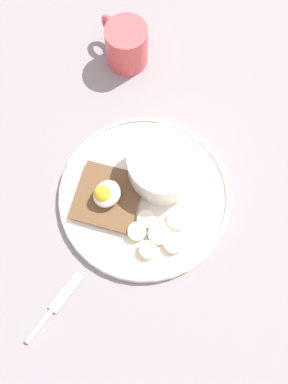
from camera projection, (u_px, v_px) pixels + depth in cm
name	position (u px, v px, depth cm)	size (l,w,h in cm)	color
ground_plane	(144.00, 199.00, 73.64)	(120.00, 120.00, 2.00)	gray
plate	(144.00, 196.00, 71.92)	(28.84, 28.84, 1.60)	silver
oatmeal_bowl	(165.00, 166.00, 69.72)	(12.09, 12.09, 6.68)	white
toast_slice	(108.00, 197.00, 70.89)	(13.64, 13.64, 1.27)	brown
poached_egg	(106.00, 194.00, 68.84)	(4.85, 4.25, 3.64)	white
banana_slice_front	(159.00, 234.00, 69.08)	(3.83, 3.88, 1.42)	#F2E5BD
banana_slice_left	(146.00, 220.00, 69.88)	(3.99, 3.96, 1.25)	#F7E8C7
banana_slice_back	(174.00, 243.00, 68.63)	(4.38, 4.45, 1.62)	#FAE7C1
banana_slice_right	(176.00, 222.00, 69.67)	(4.08, 3.97, 1.67)	beige
banana_slice_inner	(148.00, 250.00, 68.29)	(3.83, 3.72, 1.68)	beige
banana_slice_outer	(136.00, 231.00, 69.06)	(3.18, 3.38, 1.93)	beige
coffee_mug	(126.00, 45.00, 76.80)	(7.64, 10.88, 8.25)	#DD4D4F
knife	(56.00, 310.00, 66.79)	(12.99, 1.73, 0.80)	silver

